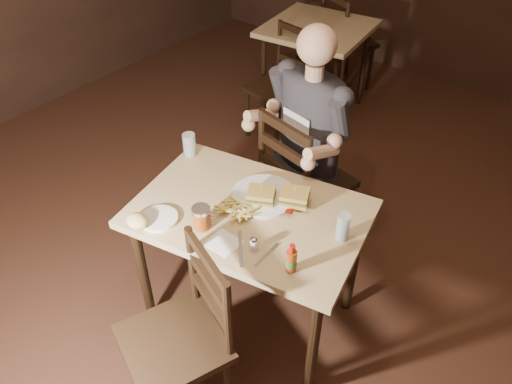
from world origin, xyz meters
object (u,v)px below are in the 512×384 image
Objects in this scene: diner at (306,113)px; side_plate at (159,219)px; main_table at (250,225)px; chair_far at (307,181)px; bg_chair_far at (348,42)px; syrup_dispenser at (202,217)px; dinner_plate at (264,196)px; bg_chair_near at (277,88)px; glass_left at (189,145)px; bg_table at (317,37)px; glass_right at (343,227)px; hot_sauce at (292,258)px; chair_near at (173,343)px.

diner reaches higher than side_plate.
side_plate is (-0.28, -0.30, 0.10)m from main_table.
bg_chair_far is (-0.85, 1.97, -0.03)m from chair_far.
syrup_dispenser is at bearing -115.71° from main_table.
chair_far is 3.16× the size of dinner_plate.
chair_far is 0.94m from syrup_dispenser.
side_plate is (0.67, -2.94, 0.33)m from bg_chair_far.
glass_left is at bearing -64.61° from bg_chair_near.
diner reaches higher than dinner_plate.
bg_table is 2.46m from syrup_dispenser.
diner reaches higher than bg_chair_far.
chair_far reaches higher than bg_table.
glass_right reaches higher than side_plate.
side_plate is at bearing -123.99° from dinner_plate.
dinner_plate reaches higher than main_table.
chair_far reaches higher than side_plate.
main_table is 8.30× the size of hot_sauce.
diner is 0.84m from syrup_dispenser.
syrup_dispenser is at bearing -77.77° from diner.
glass_right is (0.43, -0.01, 0.06)m from dinner_plate.
side_plate is at bearing 160.73° from chair_near.
hot_sauce is at bearing -103.46° from glass_right.
bg_chair_near reaches higher than syrup_dispenser.
chair_far reaches higher than dinner_plate.
chair_near is 0.78m from dinner_plate.
hot_sauce is (0.88, -0.34, 0.01)m from glass_left.
hot_sauce reaches higher than bg_chair_near.
chair_far reaches higher than glass_right.
glass_left is 1.17× the size of syrup_dispenser.
glass_left is (0.42, -1.93, 0.15)m from bg_table.
bg_chair_near is at bearing 136.95° from chair_near.
hot_sauce is at bearing -60.05° from bg_table.
bg_chair_far is at bearing 110.56° from dinner_plate.
chair_near is 1.32m from diner.
side_plate is at bearing -133.12° from main_table.
diner is at bearing 47.63° from glass_left.
dinner_plate is at bearing -4.69° from glass_left.
chair_near is 0.55m from syrup_dispenser.
diner is 3.05× the size of dinner_plate.
diner reaches higher than bg_table.
side_plate is at bearing -169.13° from hot_sauce.
glass_right is 0.62m from syrup_dispenser.
bg_chair_far is at bearing 118.53° from glass_right.
bg_chair_near is 0.96× the size of diner.
bg_chair_near is at bearing -90.00° from bg_table.
chair_far is 0.48m from diner.
bg_chair_far reaches higher than dinner_plate.
side_plate reaches higher than main_table.
bg_table is at bearing 114.43° from main_table.
glass_left is at bearing 61.59° from chair_far.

